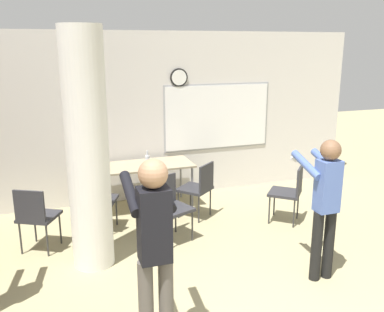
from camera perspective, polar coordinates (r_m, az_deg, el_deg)
wall_back at (r=7.19m, az=-7.26°, el=5.07°), size 8.00×0.15×2.80m
support_pillar at (r=5.01m, az=-13.76°, el=0.56°), size 0.49×0.49×2.80m
folding_table at (r=6.84m, az=-6.56°, el=-1.55°), size 1.57×0.71×0.74m
bottle_on_table at (r=6.65m, az=-5.96°, el=-0.65°), size 0.07×0.07×0.26m
waste_bin at (r=6.53m, az=-4.04°, el=-7.10°), size 0.28×0.28×0.33m
chair_near_pillar at (r=5.78m, az=-20.09°, el=-7.30°), size 0.60×0.60×0.87m
chair_table_front at (r=5.80m, az=-2.95°, el=-6.32°), size 0.57×0.57×0.87m
chair_mid_room at (r=6.48m, az=12.90°, el=-4.39°), size 0.62×0.62×0.87m
chair_table_right at (r=6.48m, az=0.89°, el=-4.00°), size 0.62×0.62×0.87m
chair_table_left at (r=6.13m, az=-12.35°, el=-5.47°), size 0.58×0.58×0.87m
person_playing_front at (r=3.57m, az=-5.10°, el=-11.42°), size 0.38×0.68×1.74m
person_playing_side at (r=4.92m, az=17.31°, el=-5.45°), size 0.35×0.64×1.62m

